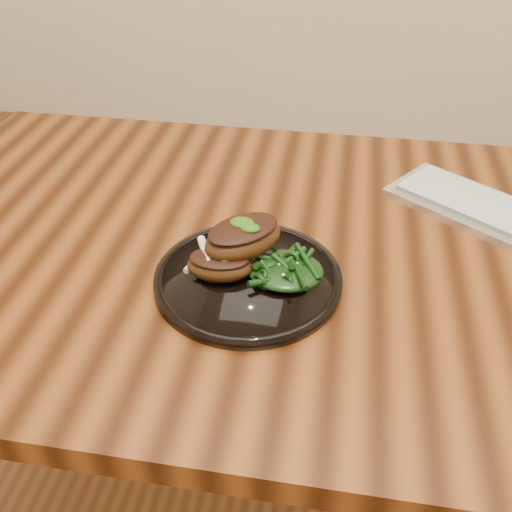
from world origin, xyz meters
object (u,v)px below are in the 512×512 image
(lamb_chop_front, at_px, (219,264))
(greens_heap, at_px, (286,266))
(plate, at_px, (248,278))
(desk, at_px, (371,293))

(lamb_chop_front, relative_size, greens_heap, 0.93)
(plate, bearing_deg, desk, 30.34)
(desk, bearing_deg, greens_heap, -141.94)
(plate, relative_size, lamb_chop_front, 2.68)
(lamb_chop_front, distance_m, greens_heap, 0.09)
(lamb_chop_front, height_order, greens_heap, lamb_chop_front)
(desk, distance_m, lamb_chop_front, 0.27)
(desk, bearing_deg, plate, -149.66)
(lamb_chop_front, xyz_separation_m, greens_heap, (0.09, 0.01, -0.00))
(plate, xyz_separation_m, lamb_chop_front, (-0.04, -0.01, 0.03))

